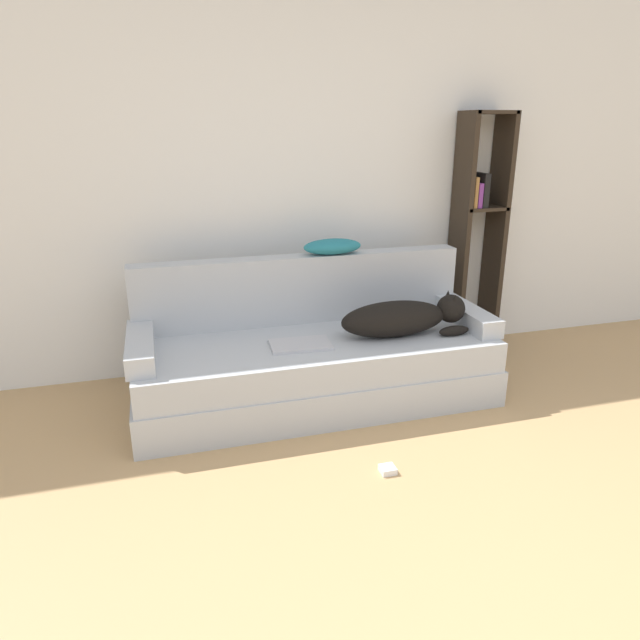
{
  "coord_description": "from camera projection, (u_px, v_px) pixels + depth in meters",
  "views": [
    {
      "loc": [
        -1.11,
        -1.05,
        1.66
      ],
      "look_at": [
        -0.23,
        1.99,
        0.57
      ],
      "focal_mm": 32.0,
      "sensor_mm": 36.0,
      "label": 1
    }
  ],
  "objects": [
    {
      "name": "dog",
      "position": [
        404.0,
        317.0,
        3.5
      ],
      "size": [
        0.81,
        0.25,
        0.25
      ],
      "color": "black",
      "rests_on": "couch"
    },
    {
      "name": "couch_arm_right",
      "position": [
        466.0,
        315.0,
        3.72
      ],
      "size": [
        0.15,
        0.66,
        0.12
      ],
      "color": "#B2B7BC",
      "rests_on": "couch"
    },
    {
      "name": "bookshelf",
      "position": [
        478.0,
        225.0,
        4.16
      ],
      "size": [
        0.34,
        0.26,
        1.74
      ],
      "color": "#2D2319",
      "rests_on": "ground_plane"
    },
    {
      "name": "power_adapter",
      "position": [
        388.0,
        470.0,
        2.85
      ],
      "size": [
        0.08,
        0.08,
        0.03
      ],
      "color": "white",
      "rests_on": "ground_plane"
    },
    {
      "name": "couch",
      "position": [
        316.0,
        370.0,
        3.55
      ],
      "size": [
        2.19,
        0.85,
        0.42
      ],
      "color": "#B2B7BC",
      "rests_on": "ground_plane"
    },
    {
      "name": "laptop",
      "position": [
        300.0,
        345.0,
        3.36
      ],
      "size": [
        0.37,
        0.25,
        0.02
      ],
      "rotation": [
        0.0,
        0.0,
        -0.07
      ],
      "color": "#B7B7BC",
      "rests_on": "couch"
    },
    {
      "name": "wall_back",
      "position": [
        319.0,
        171.0,
        3.89
      ],
      "size": [
        7.84,
        0.06,
        2.7
      ],
      "color": "white",
      "rests_on": "ground_plane"
    },
    {
      "name": "couch_backrest",
      "position": [
        301.0,
        289.0,
        3.73
      ],
      "size": [
        2.15,
        0.15,
        0.44
      ],
      "color": "#B2B7BC",
      "rests_on": "couch"
    },
    {
      "name": "throw_pillow",
      "position": [
        332.0,
        247.0,
        3.69
      ],
      "size": [
        0.38,
        0.18,
        0.1
      ],
      "color": "teal",
      "rests_on": "couch_backrest"
    },
    {
      "name": "couch_arm_left",
      "position": [
        140.0,
        347.0,
        3.19
      ],
      "size": [
        0.15,
        0.66,
        0.12
      ],
      "color": "#B2B7BC",
      "rests_on": "couch"
    }
  ]
}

